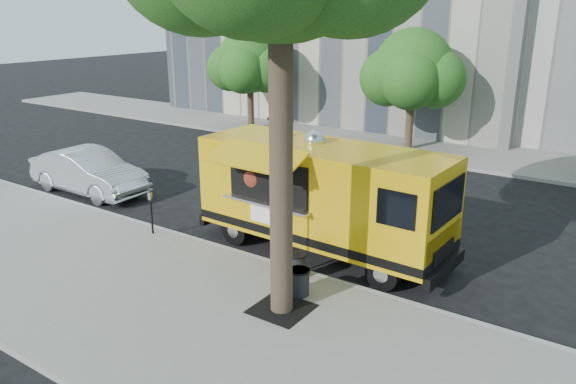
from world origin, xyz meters
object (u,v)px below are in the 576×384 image
(parking_meter, at_px, (151,206))
(trash_bin_right, at_px, (299,281))
(sign_post, at_px, (275,210))
(far_tree_b, at_px, (413,69))
(trash_bin_left, at_px, (296,264))
(far_tree_a, at_px, (250,61))
(food_truck, at_px, (321,194))
(sedan, at_px, (89,172))

(parking_meter, relative_size, trash_bin_right, 2.14)
(parking_meter, bearing_deg, trash_bin_right, -6.99)
(parking_meter, height_order, trash_bin_right, parking_meter)
(sign_post, bearing_deg, far_tree_b, 100.15)
(far_tree_b, distance_m, parking_meter, 14.48)
(far_tree_b, height_order, trash_bin_left, far_tree_b)
(far_tree_a, bearing_deg, far_tree_b, 2.54)
(far_tree_a, height_order, sign_post, far_tree_a)
(trash_bin_right, bearing_deg, far_tree_b, 103.53)
(food_truck, xyz_separation_m, sedan, (-9.63, -0.23, -0.88))
(far_tree_a, relative_size, trash_bin_right, 8.60)
(far_tree_b, relative_size, trash_bin_right, 8.83)
(far_tree_b, xyz_separation_m, trash_bin_right, (3.54, -14.73, -3.35))
(far_tree_a, height_order, trash_bin_left, far_tree_a)
(far_tree_a, bearing_deg, trash_bin_left, -48.59)
(far_tree_a, xyz_separation_m, far_tree_b, (9.00, 0.40, 0.06))
(trash_bin_left, bearing_deg, parking_meter, -179.43)
(sign_post, height_order, sedan, sign_post)
(parking_meter, relative_size, food_truck, 0.18)
(parking_meter, distance_m, food_truck, 4.97)
(parking_meter, xyz_separation_m, trash_bin_right, (5.54, -0.68, -0.50))
(sedan, height_order, trash_bin_right, sedan)
(far_tree_b, xyz_separation_m, trash_bin_left, (2.99, -14.00, -3.36))
(sign_post, xyz_separation_m, trash_bin_left, (0.44, 0.25, -1.38))
(far_tree_a, distance_m, trash_bin_right, 19.33)
(far_tree_a, distance_m, parking_meter, 15.59)
(sign_post, relative_size, sedan, 0.62)
(far_tree_a, relative_size, far_tree_b, 0.97)
(parking_meter, distance_m, sedan, 5.37)
(sign_post, relative_size, parking_meter, 2.25)
(trash_bin_left, bearing_deg, far_tree_b, 102.07)
(food_truck, bearing_deg, far_tree_a, 136.37)
(parking_meter, height_order, food_truck, food_truck)
(far_tree_a, height_order, trash_bin_right, far_tree_a)
(trash_bin_right, bearing_deg, trash_bin_left, 127.02)
(sedan, height_order, trash_bin_left, sedan)
(sedan, bearing_deg, food_truck, -89.24)
(sign_post, height_order, food_truck, food_truck)
(parking_meter, bearing_deg, sign_post, -2.52)
(food_truck, height_order, trash_bin_right, food_truck)
(sign_post, relative_size, food_truck, 0.41)
(sign_post, bearing_deg, far_tree_a, 129.83)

